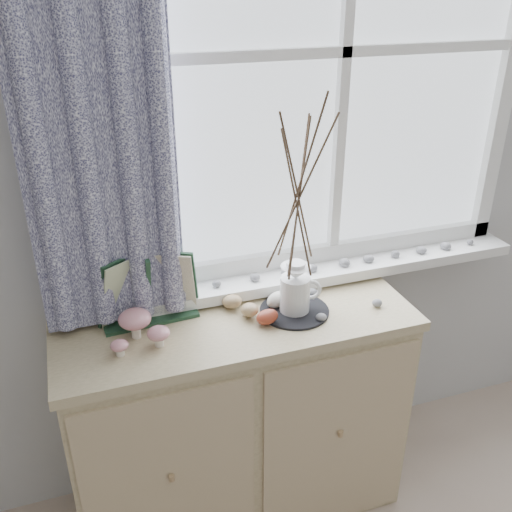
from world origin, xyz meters
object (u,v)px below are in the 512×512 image
at_px(sideboard, 239,418).
at_px(twig_pitcher, 299,190).
at_px(toadstool_cluster, 138,326).
at_px(botanical_book, 149,291).

height_order(sideboard, twig_pitcher, twig_pitcher).
distance_m(toadstool_cluster, twig_pitcher, 0.64).
xyz_separation_m(botanical_book, twig_pitcher, (0.47, -0.08, 0.31)).
xyz_separation_m(botanical_book, toadstool_cluster, (-0.05, -0.08, -0.07)).
bearing_deg(botanical_book, twig_pitcher, -13.75).
bearing_deg(botanical_book, sideboard, -17.77).
relative_size(botanical_book, twig_pitcher, 0.47).
bearing_deg(twig_pitcher, sideboard, -163.33).
height_order(toadstool_cluster, twig_pitcher, twig_pitcher).
bearing_deg(botanical_book, toadstool_cluster, -126.43).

